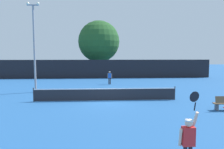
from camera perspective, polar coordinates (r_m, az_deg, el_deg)
name	(u,v)px	position (r m, az deg, el deg)	size (l,w,h in m)	color
ground_plane	(106,101)	(16.72, -1.72, -6.98)	(120.00, 120.00, 0.00)	#235693
tennis_net	(106,94)	(16.62, -1.72, -5.26)	(11.02, 0.08, 1.07)	#232328
perimeter_fence	(102,69)	(32.48, -2.61, 1.48)	(33.39, 0.12, 2.80)	black
player_serving	(188,137)	(7.17, 19.69, -15.38)	(0.68, 0.39, 2.44)	red
player_receiving	(110,76)	(25.68, -0.64, -0.54)	(0.57, 0.23, 1.56)	blue
tennis_ball	(134,94)	(19.60, 6.01, -5.08)	(0.07, 0.07, 0.07)	#CCE033
light_pole	(34,42)	(21.39, -20.03, 8.18)	(1.18, 0.28, 8.37)	gray
large_tree	(99,42)	(36.82, -3.51, 8.76)	(7.01, 7.01, 9.30)	brown
parked_car_near	(135,70)	(38.43, 6.23, 1.12)	(2.09, 4.28, 1.69)	navy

